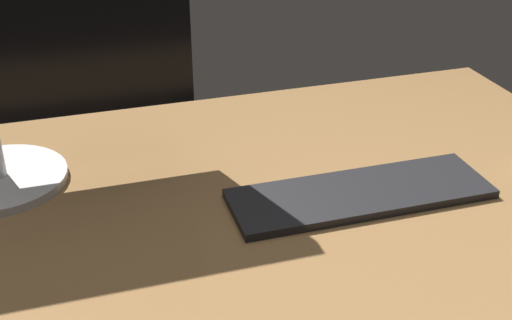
{
  "coord_description": "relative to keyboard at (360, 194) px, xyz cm",
  "views": [
    {
      "loc": [
        -18.33,
        -80.35,
        55.86
      ],
      "look_at": [
        7.95,
        3.9,
        8.0
      ],
      "focal_mm": 47.27,
      "sensor_mm": 36.0,
      "label": 1
    }
  ],
  "objects": [
    {
      "name": "keyboard",
      "position": [
        0.0,
        0.0,
        0.0
      ],
      "size": [
        40.12,
        13.08,
        1.31
      ],
      "primitive_type": "cube",
      "rotation": [
        0.0,
        0.0,
        -0.01
      ],
      "color": "black",
      "rests_on": "desk"
    },
    {
      "name": "desk",
      "position": [
        -22.84,
        1.67,
        -1.65
      ],
      "size": [
        140.0,
        84.0,
        2.0
      ],
      "primitive_type": "cube",
      "color": "olive",
      "rests_on": "ground"
    }
  ]
}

